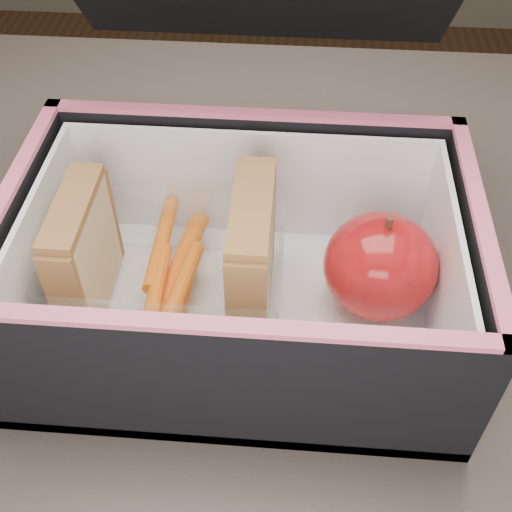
% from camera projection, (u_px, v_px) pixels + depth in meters
% --- Properties ---
extents(kitchen_table, '(1.20, 0.80, 0.75)m').
position_uv_depth(kitchen_table, '(297.00, 346.00, 0.60)').
color(kitchen_table, brown).
rests_on(kitchen_table, ground).
extents(lunch_bag, '(0.32, 0.35, 0.28)m').
position_uv_depth(lunch_bag, '(242.00, 255.00, 0.46)').
color(lunch_bag, black).
rests_on(lunch_bag, kitchen_table).
extents(plastic_tub, '(0.17, 0.12, 0.07)m').
position_uv_depth(plastic_tub, '(170.00, 274.00, 0.48)').
color(plastic_tub, white).
rests_on(plastic_tub, lunch_bag).
extents(sandwich_left, '(0.02, 0.09, 0.10)m').
position_uv_depth(sandwich_left, '(84.00, 253.00, 0.47)').
color(sandwich_left, beige).
rests_on(sandwich_left, plastic_tub).
extents(sandwich_right, '(0.03, 0.10, 0.11)m').
position_uv_depth(sandwich_right, '(252.00, 258.00, 0.46)').
color(sandwich_right, beige).
rests_on(sandwich_right, plastic_tub).
extents(carrot_sticks, '(0.04, 0.17, 0.03)m').
position_uv_depth(carrot_sticks, '(173.00, 290.00, 0.48)').
color(carrot_sticks, '#DB5314').
rests_on(carrot_sticks, plastic_tub).
extents(paper_napkin, '(0.09, 0.09, 0.01)m').
position_uv_depth(paper_napkin, '(366.00, 304.00, 0.50)').
color(paper_napkin, white).
rests_on(paper_napkin, lunch_bag).
extents(red_apple, '(0.10, 0.10, 0.09)m').
position_uv_depth(red_apple, '(380.00, 266.00, 0.47)').
color(red_apple, maroon).
rests_on(red_apple, paper_napkin).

